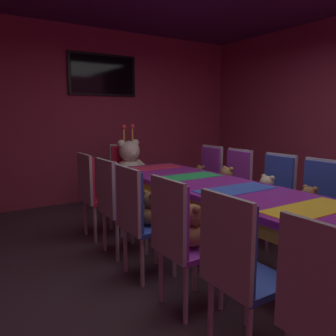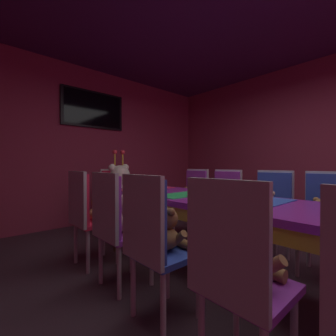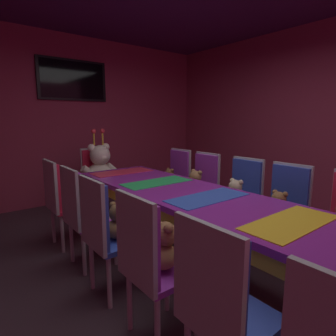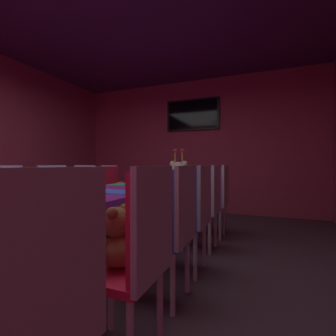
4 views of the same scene
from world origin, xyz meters
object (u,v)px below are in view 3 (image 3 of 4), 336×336
Objects in this scene: teddy_left_3 at (119,223)px; chair_right_4 at (203,183)px; banquet_table at (208,207)px; teddy_right_3 at (235,195)px; teddy_right_2 at (278,207)px; teddy_right_5 at (169,179)px; wall_tv at (73,80)px; chair_right_3 at (243,192)px; chair_left_3 at (102,226)px; chair_right_5 at (177,176)px; king_teddy_bear at (101,167)px; chair_left_1 at (217,299)px; teddy_right_4 at (195,184)px; teddy_left_4 at (94,205)px; chair_left_2 at (147,255)px; chair_left_5 at (59,195)px; chair_right_2 at (286,203)px; teddy_left_5 at (72,195)px; chair_left_4 at (79,208)px; throne_chair at (96,174)px; teddy_left_2 at (165,248)px.

chair_right_4 is (1.56, 0.59, 0.01)m from teddy_left_3.
banquet_table is 0.76m from teddy_right_3.
teddy_right_5 is (0.02, 1.71, -0.01)m from teddy_right_2.
teddy_right_2 is 0.26× the size of wall_tv.
wall_tv is at bearing -73.31° from chair_right_3.
chair_right_5 is (1.72, 1.16, 0.00)m from chair_left_3.
chair_left_1 is at bearing -15.40° from king_teddy_bear.
teddy_right_3 is 0.63m from teddy_right_4.
chair_left_3 is at bearing -107.26° from teddy_left_4.
wall_tv is at bearing -76.03° from teddy_right_3.
teddy_left_4 is 0.35× the size of chair_right_5.
wall_tv is at bearing 72.94° from chair_left_3.
teddy_left_4 is 0.35× the size of chair_right_3.
chair_left_2 is at bearing -89.25° from chair_left_3.
wall_tv is (0.00, 3.11, 1.39)m from banquet_table.
chair_left_5 is 1.00× the size of chair_right_4.
chair_right_4 is 0.15m from teddy_right_4.
chair_right_2 is at bearing 94.25° from teddy_right_5.
chair_left_4 is at bearing -103.14° from teddy_left_5.
throne_chair is at bearing 60.60° from chair_left_4.
teddy_right_4 is 2.74m from wall_tv.
chair_left_1 is 1.00× the size of throne_chair.
chair_right_4 is at bearing -19.39° from teddy_left_5.
teddy_left_2 is (0.13, 0.56, 0.00)m from chair_left_1.
chair_right_5 is at bearing 48.32° from teddy_left_2.
teddy_right_2 is at bearing 83.03° from chair_right_4.
throne_chair is 0.21m from king_teddy_bear.
teddy_right_5 is (1.41, 0.60, -0.02)m from teddy_left_4.
throne_chair is (-0.84, 2.60, 0.00)m from chair_right_2.
chair_left_2 is 1.00× the size of chair_right_2.
chair_left_3 is at bearing -92.73° from chair_left_4.
chair_right_5 reaches higher than teddy_left_2.
teddy_left_5 is 2.29m from chair_right_2.
teddy_left_2 is 1.01× the size of teddy_left_4.
chair_right_2 is 1.72m from teddy_right_5.
chair_left_1 is 3.10× the size of teddy_left_3.
chair_left_1 is at bearing 53.84° from chair_right_5.
chair_right_2 is 1.20× the size of king_teddy_bear.
chair_left_4 and chair_left_5 have the same top height.
banquet_table is at bearing -19.00° from chair_left_3.
teddy_right_4 is (1.53, 0.04, 0.00)m from chair_left_4.
chair_left_3 is 1.20× the size of king_teddy_bear.
chair_left_3 is 1.80m from chair_right_4.
teddy_right_2 reaches higher than teddy_left_5.
chair_left_5 reaches higher than teddy_left_5.
chair_left_1 is 4.32m from wall_tv.
king_teddy_bear is (0.00, 2.17, 0.06)m from banquet_table.
chair_right_2 is 3.02× the size of teddy_right_3.
chair_left_4 reaches higher than teddy_left_2.
wall_tv is (0.85, 3.41, 1.45)m from chair_left_2.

